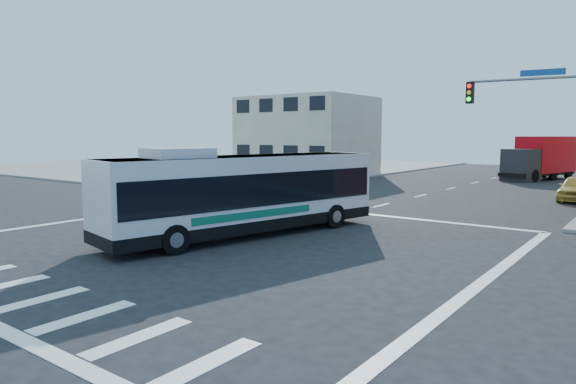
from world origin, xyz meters
The scene contains 6 objects.
ground centered at (0.00, 0.00, 0.00)m, with size 120.00×120.00×0.00m, color black.
sidewalk_nw centered at (-35.00, 35.00, 0.07)m, with size 50.00×50.00×0.15m, color gray.
building_west centered at (-17.02, 29.98, 4.01)m, with size 12.06×10.06×8.00m.
signal_mast_ne centered at (9.08, 10.62, 4.98)m, with size 7.91×1.13×8.07m.
transit_bus centered at (-0.40, 1.45, 1.79)m, with size 5.30×12.64×3.66m.
box_truck centered at (3.81, 37.66, 1.94)m, with size 5.14×9.24×4.00m.
Camera 1 is at (13.53, -14.29, 4.15)m, focal length 32.00 mm.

